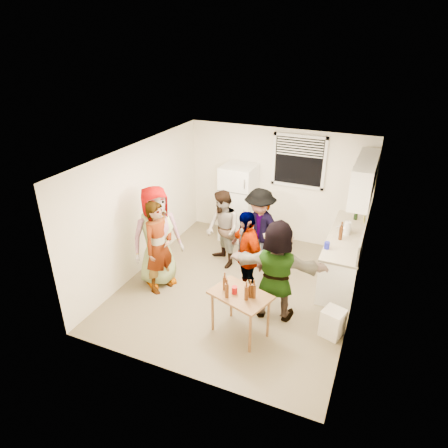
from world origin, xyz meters
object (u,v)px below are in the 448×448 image
at_px(beer_bottle_table, 250,297).
at_px(kettle, 345,233).
at_px(serving_table, 240,333).
at_px(trash_bin, 333,322).
at_px(guest_orange, 274,314).
at_px(wine_bottle, 355,219).
at_px(guest_back_left, 223,264).
at_px(refrigerator, 238,203).
at_px(red_cup, 234,293).
at_px(beer_bottle_counter, 340,239).
at_px(guest_black, 245,294).
at_px(guest_stripe, 162,288).
at_px(blue_cup, 326,249).
at_px(guest_back_right, 258,265).
at_px(guest_grey, 161,281).

bearing_deg(beer_bottle_table, kettle, 66.75).
xyz_separation_m(serving_table, beer_bottle_table, (0.16, -0.01, 0.74)).
distance_m(trash_bin, guest_orange, 1.01).
relative_size(wine_bottle, guest_back_left, 0.19).
relative_size(refrigerator, red_cup, 14.69).
bearing_deg(serving_table, beer_bottle_counter, 61.23).
xyz_separation_m(beer_bottle_counter, guest_black, (-1.41, -1.06, -0.90)).
bearing_deg(guest_stripe, beer_bottle_counter, -49.15).
relative_size(blue_cup, serving_table, 0.14).
distance_m(beer_bottle_counter, guest_orange, 1.83).
height_order(guest_stripe, guest_black, guest_stripe).
relative_size(blue_cup, guest_stripe, 0.07).
height_order(wine_bottle, guest_back_left, wine_bottle).
xyz_separation_m(red_cup, guest_back_left, (-0.98, 1.81, -0.74)).
bearing_deg(kettle, beer_bottle_table, -115.08).
bearing_deg(serving_table, guest_orange, 61.07).
bearing_deg(trash_bin, guest_orange, 173.07).
xyz_separation_m(refrigerator, wine_bottle, (2.50, 0.01, 0.05)).
bearing_deg(red_cup, guest_back_right, 98.53).
relative_size(serving_table, beer_bottle_table, 4.00).
xyz_separation_m(kettle, blue_cup, (-0.21, -0.75, 0.00)).
bearing_deg(guest_stripe, serving_table, -94.20).
bearing_deg(guest_stripe, red_cup, -95.64).
bearing_deg(guest_black, red_cup, -38.46).
bearing_deg(red_cup, guest_stripe, 160.71).
bearing_deg(kettle, wine_bottle, 79.72).
height_order(kettle, red_cup, kettle).
relative_size(beer_bottle_table, guest_back_right, 0.13).
bearing_deg(wine_bottle, refrigerator, -179.73).
xyz_separation_m(beer_bottle_table, guest_black, (-0.44, 1.00, -0.74)).
xyz_separation_m(refrigerator, serving_table, (1.23, -3.02, -0.85)).
bearing_deg(red_cup, blue_cup, 57.11).
height_order(guest_stripe, guest_back_right, guest_back_right).
xyz_separation_m(beer_bottle_counter, serving_table, (-1.12, -2.05, -0.90)).
height_order(serving_table, guest_back_left, serving_table).
height_order(kettle, guest_orange, kettle).
relative_size(guest_back_right, guest_black, 1.00).
bearing_deg(trash_bin, guest_back_left, 152.20).
distance_m(beer_bottle_counter, guest_stripe, 3.36).
bearing_deg(guest_back_left, trash_bin, 12.79).
relative_size(serving_table, guest_grey, 0.46).
xyz_separation_m(kettle, serving_table, (-1.17, -2.36, -0.90)).
relative_size(wine_bottle, beer_bottle_table, 1.39).
xyz_separation_m(guest_grey, guest_back_right, (1.51, 1.29, 0.00)).
xyz_separation_m(wine_bottle, blue_cup, (-0.31, -1.42, 0.00)).
relative_size(kettle, blue_cup, 1.93).
xyz_separation_m(trash_bin, beer_bottle_table, (-1.17, -0.54, 0.49)).
bearing_deg(beer_bottle_table, guest_back_right, 105.12).
bearing_deg(beer_bottle_counter, refrigerator, 157.52).
relative_size(refrigerator, guest_back_right, 1.04).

